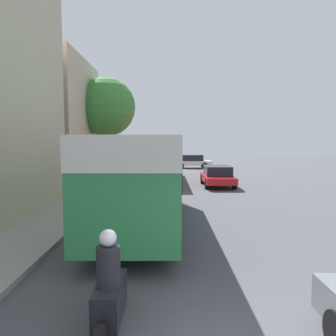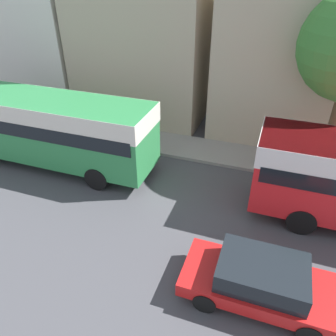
% 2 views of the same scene
% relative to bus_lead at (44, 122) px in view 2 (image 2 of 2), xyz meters
% --- Properties ---
extents(building_corner, '(6.55, 8.19, 9.58)m').
position_rel_bus_lead_xyz_m(building_corner, '(-7.69, -6.05, 2.74)').
color(building_corner, silver).
rests_on(building_corner, ground_plane).
extents(building_far_terrace, '(5.71, 7.82, 8.29)m').
position_rel_bus_lead_xyz_m(building_far_terrace, '(-7.28, 10.10, 2.10)').
color(building_far_terrace, '#BCAD93').
rests_on(building_far_terrace, ground_plane).
extents(bus_lead, '(2.56, 9.89, 3.16)m').
position_rel_bus_lead_xyz_m(bus_lead, '(0.00, 0.00, 0.00)').
color(bus_lead, '#2D8447').
rests_on(bus_lead, ground_plane).
extents(car_crossing, '(1.93, 4.24, 1.36)m').
position_rel_bus_lead_xyz_m(car_crossing, '(4.22, 9.88, -1.33)').
color(car_crossing, red).
rests_on(car_crossing, ground_plane).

